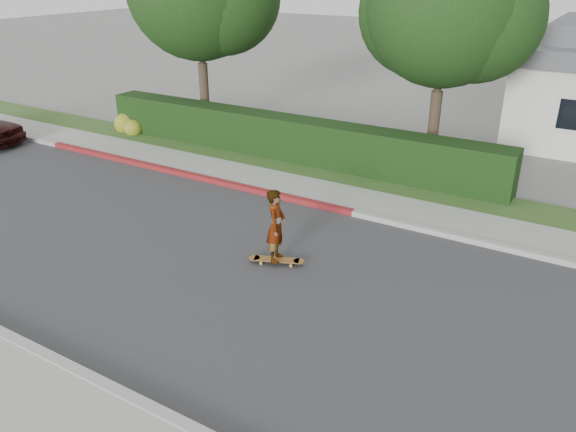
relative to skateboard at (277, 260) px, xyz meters
name	(u,v)px	position (x,y,z in m)	size (l,w,h in m)	color
ground	(233,271)	(-0.65, -0.77, -0.11)	(120.00, 120.00, 0.00)	slate
road	(233,271)	(-0.65, -0.77, -0.11)	(60.00, 8.00, 0.01)	#2D2D30
curb_near	(84,376)	(-0.65, -4.87, -0.04)	(60.00, 0.20, 0.15)	#9E9E99
sidewalk_near	(36,411)	(-0.65, -5.77, -0.05)	(60.00, 1.60, 0.12)	gray
curb_far	(320,205)	(-0.65, 3.33, -0.04)	(60.00, 0.20, 0.15)	#9E9E99
curb_red_section	(182,173)	(-5.65, 3.33, -0.03)	(12.00, 0.21, 0.15)	maroon
sidewalk_far	(335,195)	(-0.65, 4.23, -0.05)	(60.00, 1.60, 0.12)	gray
planting_strip	(358,179)	(-0.65, 5.83, -0.06)	(60.00, 1.60, 0.10)	#2D4C1E
hedge	(286,138)	(-3.65, 6.43, 0.64)	(15.00, 1.00, 1.50)	black
flowering_shrub	(128,125)	(-10.66, 5.96, 0.22)	(1.40, 1.00, 0.90)	#2D4C19
tree_center	(448,10)	(0.83, 8.41, 4.79)	(5.66, 4.84, 7.44)	#33261C
skateboard	(277,260)	(0.00, 0.00, 0.00)	(1.27, 0.71, 0.12)	gold
skateboarder	(276,225)	(0.00, 0.00, 0.86)	(0.61, 0.40, 1.67)	white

